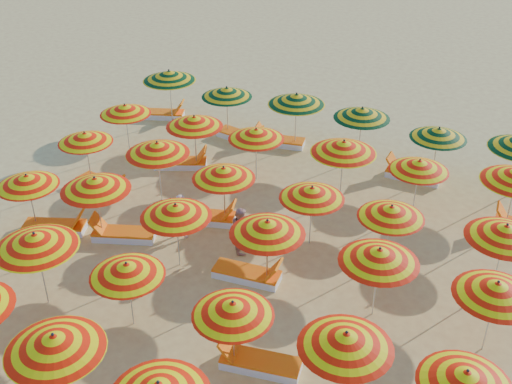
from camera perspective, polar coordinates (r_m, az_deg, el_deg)
ground at (r=17.27m, az=-0.69°, el=-5.34°), size 120.00×120.00×0.00m
umbrella_2 at (r=12.68m, az=-17.49°, el=-12.67°), size 2.12×2.12×2.01m
umbrella_7 at (r=15.38m, az=-19.03°, el=-4.13°), size 2.53×2.53×2.06m
umbrella_8 at (r=14.38m, az=-11.41°, el=-6.78°), size 1.97×1.97×1.78m
umbrella_9 at (r=13.10m, az=-2.07°, el=-10.34°), size 1.92×1.92×1.80m
umbrella_10 at (r=12.37m, az=8.00°, el=-12.91°), size 2.07×2.07×1.95m
umbrella_11 at (r=12.32m, az=18.17°, el=-15.46°), size 2.07×2.07×1.83m
umbrella_12 at (r=18.40m, az=-19.68°, el=0.97°), size 2.14×2.14×1.79m
umbrella_13 at (r=17.36m, az=-14.11°, el=0.70°), size 2.11×2.11×1.98m
umbrella_14 at (r=15.97m, az=-7.15°, el=-1.66°), size 2.38×2.38×1.90m
umbrella_15 at (r=15.17m, az=1.02°, el=-3.16°), size 2.04×2.04×1.95m
umbrella_16 at (r=14.54m, az=10.91°, el=-5.57°), size 2.19×2.19×1.94m
umbrella_17 at (r=14.30m, az=20.62°, el=-8.10°), size 2.08×2.08×1.91m
umbrella_18 at (r=20.34m, az=-14.96°, el=4.70°), size 2.23×2.23×1.78m
umbrella_19 at (r=18.82m, az=-8.76°, el=3.87°), size 2.32×2.32×2.00m
umbrella_20 at (r=17.57m, az=-2.90°, el=1.70°), size 2.25×2.25×1.86m
umbrella_21 at (r=16.75m, az=5.00°, el=-0.07°), size 2.22×2.22×1.84m
umbrella_22 at (r=16.32m, az=11.94°, el=-1.73°), size 2.13×2.13×1.80m
umbrella_23 at (r=16.06m, az=21.32°, el=-3.32°), size 2.36×2.36×1.98m
umbrella_24 at (r=21.95m, az=-11.57°, el=7.20°), size 2.12×2.12×1.81m
umbrella_25 at (r=20.48m, az=-5.51°, el=6.25°), size 2.15×2.15×1.93m
umbrella_26 at (r=19.75m, az=0.02°, el=5.18°), size 2.12×2.12×1.85m
umbrella_27 at (r=18.73m, az=7.80°, el=3.99°), size 2.32×2.32×2.06m
umbrella_28 at (r=18.61m, az=14.32°, el=2.29°), size 2.07×2.07×1.80m
umbrella_30 at (r=23.98m, az=-7.73°, el=10.22°), size 2.53×2.53×2.07m
umbrella_31 at (r=22.73m, az=-2.62°, el=8.85°), size 2.36×2.36×1.89m
umbrella_32 at (r=21.78m, az=3.62°, el=8.23°), size 2.30×2.30×2.06m
umbrella_33 at (r=21.20m, az=9.41°, el=6.93°), size 2.15×2.15×1.96m
umbrella_34 at (r=20.55m, az=15.93°, el=5.05°), size 2.25×2.25×1.86m
lounger_3 at (r=14.04m, az=0.24°, el=-14.91°), size 1.80×0.84×0.69m
lounger_4 at (r=18.83m, az=-17.32°, el=-2.95°), size 1.83×1.16×0.69m
lounger_5 at (r=18.06m, az=-11.79°, el=-3.66°), size 1.83×1.13×0.69m
lounger_6 at (r=16.26m, az=-0.67°, el=-7.30°), size 1.77×0.72×0.69m
lounger_7 at (r=20.47m, az=-13.53°, el=0.58°), size 1.82×0.93×0.69m
lounger_8 at (r=18.44m, az=-4.39°, el=-2.23°), size 1.82×1.02×0.69m
lounger_9 at (r=21.33m, az=-6.61°, el=2.61°), size 1.82×1.23×0.69m
lounger_11 at (r=24.97m, az=-8.30°, el=6.89°), size 1.83×1.12×0.69m
lounger_12 at (r=22.98m, az=-1.37°, el=5.00°), size 1.81×0.91×0.69m
lounger_13 at (r=22.64m, az=2.03°, el=4.57°), size 1.80×0.85×0.69m
lounger_14 at (r=21.10m, az=13.67°, el=1.53°), size 1.74×0.61×0.69m
beachgoer_a at (r=17.62m, az=-6.61°, el=-2.09°), size 0.57×0.48×1.34m
beachgoer_b at (r=16.95m, az=-1.33°, el=-3.37°), size 0.78×0.81×1.32m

